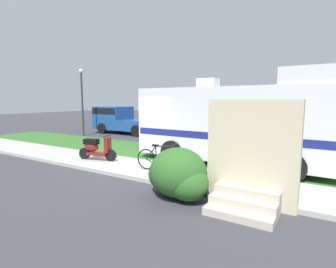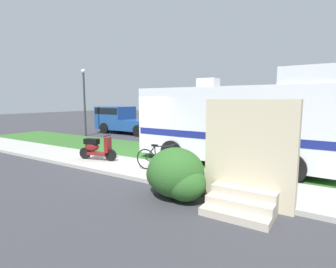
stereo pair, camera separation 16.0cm
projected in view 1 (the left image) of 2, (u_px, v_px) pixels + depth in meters
name	position (u px, v px, depth m)	size (l,w,h in m)	color
ground_plane	(138.00, 160.00, 10.48)	(80.00, 80.00, 0.00)	#38383D
sidewalk	(117.00, 165.00, 9.46)	(24.00, 2.00, 0.12)	#ADAAA3
grass_strip	(159.00, 153.00, 11.74)	(24.00, 3.40, 0.08)	#336628
motorhome_rv	(236.00, 122.00, 9.48)	(6.96, 2.67, 3.32)	silver
scooter	(96.00, 148.00, 9.91)	(1.55, 0.63, 0.97)	black
bicycle	(161.00, 159.00, 8.36)	(1.72, 0.52, 0.89)	black
pickup_truck_near	(121.00, 119.00, 18.85)	(5.15, 2.13, 1.89)	#1E478C
porch_steps	(250.00, 164.00, 5.83)	(2.00, 1.26, 2.40)	#BCB29E
bush_by_porch	(178.00, 175.00, 6.40)	(1.71, 1.28, 1.21)	#2D6026
bottle_green	(287.00, 181.00, 6.97)	(0.07, 0.07, 0.28)	#B2B2B7
street_lamp_post	(82.00, 96.00, 17.01)	(0.28, 0.28, 4.36)	#333338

